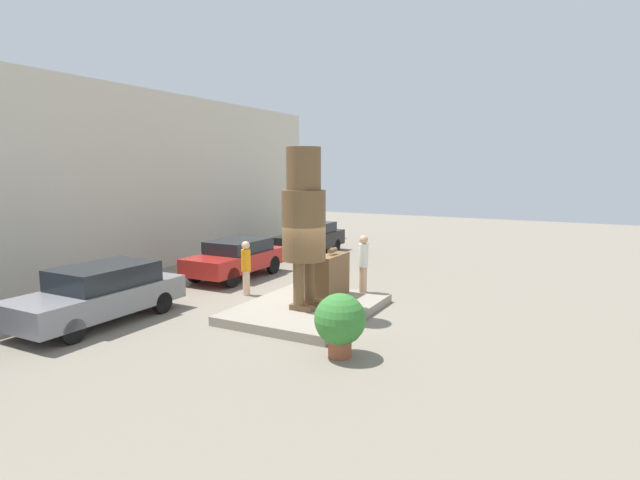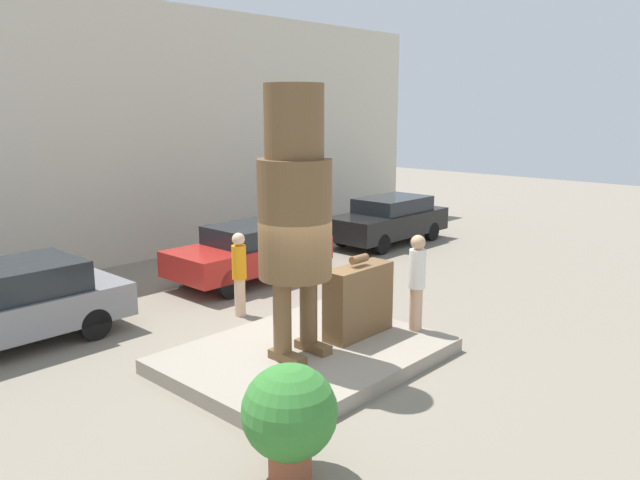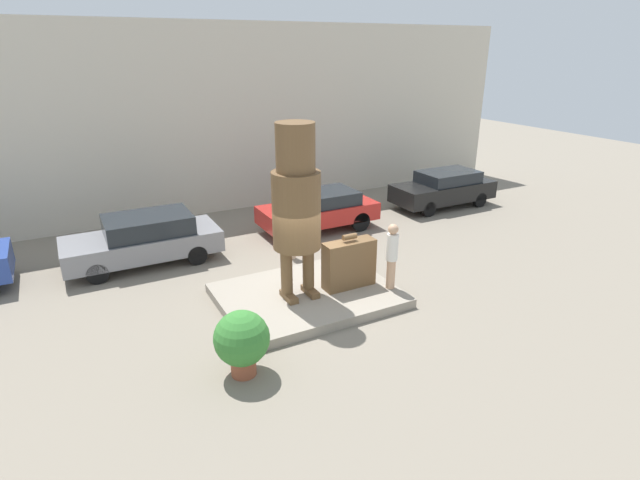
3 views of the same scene
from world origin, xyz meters
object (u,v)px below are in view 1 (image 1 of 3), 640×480
at_px(parked_car_grey, 100,293).
at_px(worker_hivis, 246,266).
at_px(tourist, 363,261).
at_px(planter_pot, 340,321).
at_px(giant_suitcase, 332,275).
at_px(parked_car_red, 236,257).
at_px(parked_car_black, 310,238).
at_px(statue_figure, 304,215).

relative_size(parked_car_grey, worker_hivis, 2.58).
bearing_deg(tourist, worker_hivis, 108.81).
bearing_deg(tourist, planter_pot, -163.09).
xyz_separation_m(giant_suitcase, parked_car_grey, (-4.37, 4.69, -0.10)).
relative_size(parked_car_grey, parked_car_red, 1.08).
bearing_deg(worker_hivis, parked_car_grey, 156.64).
bearing_deg(parked_car_black, parked_car_red, 1.04).
xyz_separation_m(giant_suitcase, tourist, (0.91, -0.61, 0.33)).
relative_size(parked_car_black, planter_pot, 3.08).
distance_m(statue_figure, parked_car_red, 5.94).
height_order(planter_pot, worker_hivis, worker_hivis).
xyz_separation_m(statue_figure, worker_hivis, (1.12, 2.77, -1.83)).
bearing_deg(planter_pot, statue_figure, 43.79).
bearing_deg(statue_figure, parked_car_grey, 123.11).
xyz_separation_m(tourist, worker_hivis, (-1.21, 3.54, -0.26)).
bearing_deg(planter_pot, tourist, 16.91).
height_order(parked_car_grey, worker_hivis, worker_hivis).
bearing_deg(parked_car_red, tourist, 81.98).
xyz_separation_m(giant_suitcase, parked_car_black, (7.52, 4.92, -0.11)).
relative_size(statue_figure, giant_suitcase, 2.96).
bearing_deg(worker_hivis, statue_figure, -112.02).
relative_size(giant_suitcase, planter_pot, 1.06).
bearing_deg(parked_car_grey, parked_car_red, -178.81).
bearing_deg(statue_figure, parked_car_black, 28.05).
relative_size(tourist, worker_hivis, 1.01).
height_order(giant_suitcase, worker_hivis, worker_hivis).
distance_m(statue_figure, tourist, 2.91).
bearing_deg(parked_car_black, tourist, 39.92).
distance_m(giant_suitcase, parked_car_red, 5.10).
height_order(statue_figure, planter_pot, statue_figure).
xyz_separation_m(giant_suitcase, worker_hivis, (-0.29, 2.93, 0.07)).
height_order(parked_car_red, worker_hivis, worker_hivis).
xyz_separation_m(giant_suitcase, parked_car_red, (1.68, 4.82, -0.12)).
distance_m(statue_figure, parked_car_black, 10.32).
distance_m(parked_car_grey, worker_hivis, 4.44).
xyz_separation_m(statue_figure, giant_suitcase, (1.41, -0.16, -1.91)).
relative_size(statue_figure, parked_car_red, 1.05).
height_order(statue_figure, worker_hivis, statue_figure).
xyz_separation_m(parked_car_red, worker_hivis, (-1.97, -1.89, 0.19)).
bearing_deg(tourist, statue_figure, 161.66).
distance_m(tourist, parked_car_red, 5.50).
height_order(tourist, parked_car_red, tourist).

